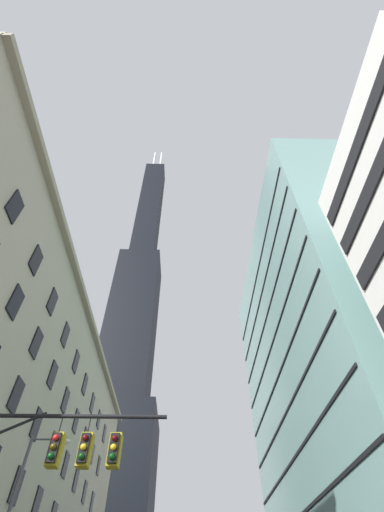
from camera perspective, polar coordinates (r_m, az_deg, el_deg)
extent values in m
cube|color=#9E937A|center=(43.91, -16.51, -10.12)|extent=(0.70, 58.89, 0.60)
cube|color=black|center=(31.60, -27.12, -30.86)|extent=(0.14, 1.40, 2.20)
cube|color=black|center=(36.18, -24.38, -33.35)|extent=(0.14, 1.40, 2.20)
cube|color=black|center=(28.52, -27.21, -19.85)|extent=(0.14, 1.40, 2.20)
cube|color=black|center=(32.77, -24.42, -24.08)|extent=(0.14, 1.40, 2.20)
cube|color=black|center=(37.20, -22.16, -27.28)|extent=(0.14, 1.40, 2.20)
cube|color=black|center=(41.76, -20.30, -29.76)|extent=(0.14, 1.40, 2.20)
cube|color=black|center=(46.41, -18.74, -31.73)|extent=(0.14, 1.40, 2.20)
cube|color=black|center=(51.13, -17.42, -33.33)|extent=(0.14, 1.40, 2.20)
cube|color=black|center=(55.90, -16.28, -34.64)|extent=(0.14, 1.40, 2.20)
cube|color=black|center=(26.71, -27.29, -6.80)|extent=(0.14, 1.40, 2.20)
cube|color=black|center=(30.39, -24.47, -13.02)|extent=(0.14, 1.40, 2.20)
cube|color=black|center=(34.41, -22.18, -17.81)|extent=(0.14, 1.40, 2.20)
cube|color=black|center=(38.65, -20.30, -21.57)|extent=(0.14, 1.40, 2.20)
cube|color=black|center=(43.06, -18.73, -24.55)|extent=(0.14, 1.40, 2.20)
cube|color=black|center=(47.59, -17.40, -26.95)|extent=(0.14, 1.40, 2.20)
cube|color=black|center=(52.20, -16.26, -28.93)|extent=(0.14, 1.40, 2.20)
cube|color=black|center=(56.88, -15.27, -30.58)|extent=(0.14, 1.40, 2.20)
cube|color=black|center=(26.43, -27.38, 7.30)|extent=(0.14, 1.40, 2.20)
cube|color=black|center=(29.31, -24.52, -0.63)|extent=(0.14, 1.40, 2.20)
cube|color=black|center=(32.70, -22.21, -7.03)|extent=(0.14, 1.40, 2.20)
cube|color=black|center=(36.46, -20.31, -12.17)|extent=(0.14, 1.40, 2.20)
cube|color=black|center=(40.49, -18.72, -16.30)|extent=(0.14, 1.40, 2.20)
cube|color=black|center=(44.72, -17.38, -19.66)|extent=(0.14, 1.40, 2.20)
cube|color=black|center=(49.09, -16.23, -22.43)|extent=(0.14, 1.40, 2.20)
cube|color=black|center=(53.57, -15.24, -24.73)|extent=(0.14, 1.40, 2.20)
cube|color=black|center=(58.14, -14.37, -26.67)|extent=(0.14, 1.40, 2.20)
cube|color=black|center=(103.10, -14.51, -35.19)|extent=(22.80, 22.80, 42.53)
cube|color=black|center=(124.21, -9.98, -11.19)|extent=(15.96, 15.96, 61.85)
cube|color=black|center=(174.07, -7.03, 7.58)|extent=(10.26, 10.26, 77.32)
cylinder|color=silver|center=(217.40, -6.34, 15.25)|extent=(1.20, 1.20, 23.81)
cylinder|color=silver|center=(217.04, -5.22, 15.26)|extent=(1.20, 1.20, 23.81)
cube|color=black|center=(21.31, 28.57, 12.72)|extent=(0.16, 11.52, 1.10)
cube|color=black|center=(23.72, 25.91, 16.46)|extent=(0.16, 11.52, 1.10)
cube|color=gray|center=(44.13, 23.98, -16.60)|extent=(15.51, 34.60, 42.63)
cube|color=black|center=(37.09, 18.12, -35.41)|extent=(0.12, 33.60, 0.24)
cube|color=black|center=(38.00, 16.53, -29.62)|extent=(0.12, 33.60, 0.24)
cube|color=black|center=(39.31, 15.19, -24.14)|extent=(0.12, 33.60, 0.24)
cube|color=black|center=(40.97, 14.05, -19.05)|extent=(0.12, 33.60, 0.24)
cube|color=black|center=(42.93, 13.06, -14.39)|extent=(0.12, 33.60, 0.24)
cube|color=black|center=(45.17, 12.21, -10.15)|extent=(0.12, 33.60, 0.24)
cube|color=black|center=(47.63, 11.45, -6.33)|extent=(0.12, 33.60, 0.24)
cube|color=black|center=(50.30, 10.78, -2.91)|extent=(0.12, 33.60, 0.24)
cylinder|color=black|center=(14.18, -20.24, -23.70)|extent=(7.19, 0.14, 0.14)
cylinder|color=black|center=(14.10, -20.96, -24.74)|extent=(0.04, 0.04, 0.60)
cube|color=black|center=(13.86, -21.88, -27.53)|extent=(0.30, 0.30, 0.90)
cube|color=olive|center=(14.01, -21.70, -27.78)|extent=(0.40, 0.40, 1.04)
sphere|color=red|center=(13.80, -21.70, -26.23)|extent=(0.20, 0.20, 0.20)
sphere|color=#4B3A08|center=(13.72, -22.06, -27.29)|extent=(0.20, 0.20, 0.20)
sphere|color=#083D10|center=(13.64, -22.43, -28.37)|extent=(0.20, 0.20, 0.20)
cylinder|color=black|center=(13.83, -16.70, -25.33)|extent=(0.04, 0.04, 0.60)
cube|color=black|center=(13.59, -17.46, -28.22)|extent=(0.30, 0.30, 0.90)
cube|color=olive|center=(13.74, -17.32, -28.46)|extent=(0.40, 0.40, 1.04)
sphere|color=#450808|center=(13.53, -17.31, -26.88)|extent=(0.20, 0.20, 0.20)
sphere|color=yellow|center=(13.44, -17.61, -27.98)|extent=(0.20, 0.20, 0.20)
sphere|color=#083D10|center=(13.36, -17.91, -29.10)|extent=(0.20, 0.20, 0.20)
cylinder|color=black|center=(13.62, -12.26, -25.81)|extent=(0.04, 0.04, 0.60)
cube|color=black|center=(13.38, -12.83, -28.77)|extent=(0.30, 0.30, 0.90)
cube|color=olive|center=(13.54, -12.72, -29.00)|extent=(0.40, 0.40, 1.04)
sphere|color=#450808|center=(13.32, -12.71, -27.41)|extent=(0.20, 0.20, 0.20)
sphere|color=yellow|center=(13.23, -12.93, -28.54)|extent=(0.20, 0.20, 0.20)
sphere|color=#083D10|center=(13.14, -13.16, -29.69)|extent=(0.20, 0.20, 0.20)
cylinder|color=#47474C|center=(23.82, -22.67, -26.30)|extent=(1.95, 0.10, 0.10)
ellipsoid|color=#EFE5C6|center=(23.49, -20.27, -26.93)|extent=(0.56, 0.32, 0.24)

